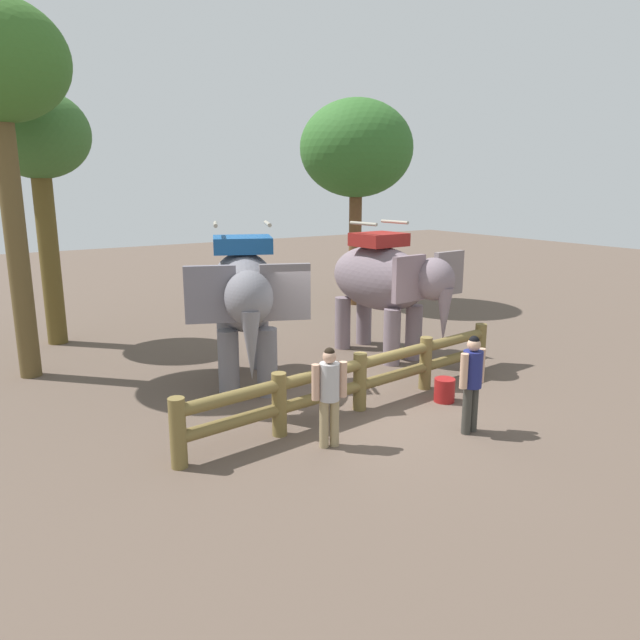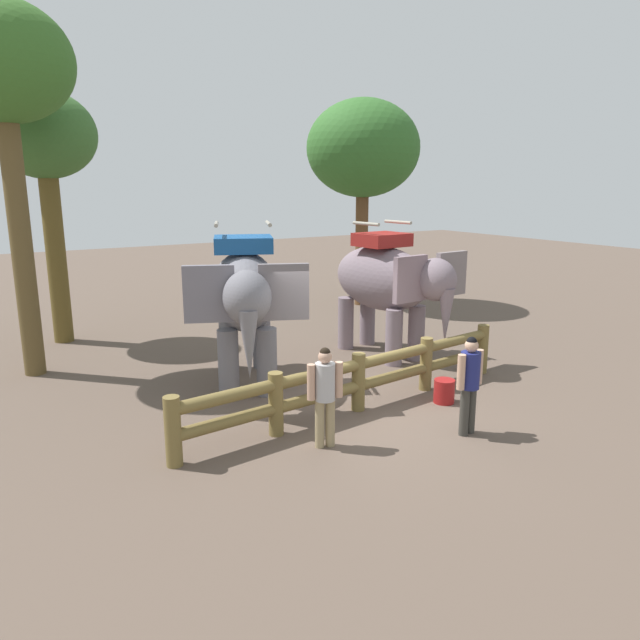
% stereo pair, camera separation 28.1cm
% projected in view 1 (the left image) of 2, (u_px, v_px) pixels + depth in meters
% --- Properties ---
extents(ground_plane, '(60.00, 60.00, 0.00)m').
position_uv_depth(ground_plane, '(359.00, 409.00, 10.71)').
color(ground_plane, brown).
extents(log_fence, '(7.24, 0.99, 1.05)m').
position_uv_depth(log_fence, '(360.00, 377.00, 10.56)').
color(log_fence, brown).
rests_on(log_fence, ground).
extents(elephant_near_left, '(2.83, 3.84, 3.24)m').
position_uv_depth(elephant_near_left, '(244.00, 296.00, 11.58)').
color(elephant_near_left, slate).
rests_on(elephant_near_left, ground).
extents(elephant_center, '(2.08, 3.66, 3.13)m').
position_uv_depth(elephant_center, '(385.00, 282.00, 13.64)').
color(elephant_center, slate).
rests_on(elephant_center, ground).
extents(tourist_woman_in_black, '(0.55, 0.38, 1.59)m').
position_uv_depth(tourist_woman_in_black, '(329.00, 390.00, 9.00)').
color(tourist_woman_in_black, '#9A8760').
rests_on(tourist_woman_in_black, ground).
extents(tourist_man_in_blue, '(0.57, 0.35, 1.63)m').
position_uv_depth(tourist_man_in_blue, '(472.00, 377.00, 9.52)').
color(tourist_man_in_blue, '#383631').
rests_on(tourist_man_in_blue, ground).
extents(tree_far_left, '(3.59, 3.59, 6.56)m').
position_uv_depth(tree_far_left, '(356.00, 150.00, 18.82)').
color(tree_far_left, brown).
rests_on(tree_far_left, ground).
extents(tree_back_center, '(2.45, 2.45, 6.14)m').
position_uv_depth(tree_back_center, '(38.00, 143.00, 14.03)').
color(tree_back_center, brown).
rests_on(tree_back_center, ground).
extents(feed_bucket, '(0.39, 0.39, 0.44)m').
position_uv_depth(feed_bucket, '(444.00, 390.00, 11.05)').
color(feed_bucket, maroon).
rests_on(feed_bucket, ground).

